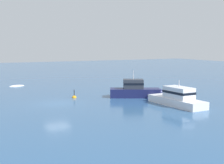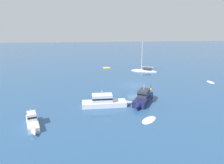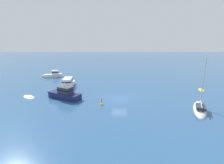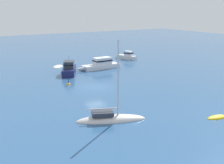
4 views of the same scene
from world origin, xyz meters
name	(u,v)px [view 3 (image 3 of 4)]	position (x,y,z in m)	size (l,w,h in m)	color
ground_plane	(119,99)	(0.00, 0.00, 0.00)	(160.00, 160.00, 0.00)	#2D5684
motor_cruiser	(68,84)	(-6.47, -10.30, 0.74)	(8.47, 2.36, 2.58)	white
motor_cruiser_1	(64,94)	(-0.36, -9.52, 0.79)	(4.58, 6.98, 3.08)	#191E4C
tender	(202,90)	(-4.67, 16.18, 0.00)	(2.35, 1.22, 0.49)	yellow
sloop	(200,109)	(4.52, 11.46, 0.11)	(6.79, 4.08, 8.11)	silver
motor_cruiser_2	(53,75)	(-15.84, -16.30, 0.61)	(2.74, 5.40, 2.16)	silver
rib	(29,97)	(-0.78, -15.69, 0.00)	(3.00, 3.12, 0.44)	silver
channel_buoy	(102,105)	(2.62, -2.88, 0.02)	(0.53, 0.53, 1.21)	orange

